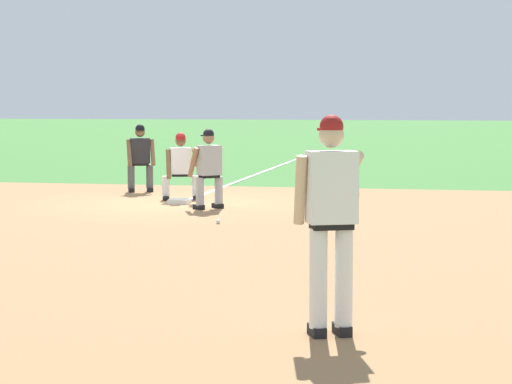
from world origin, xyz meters
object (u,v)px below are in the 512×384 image
at_px(pitcher, 332,211).
at_px(baserunner, 209,166).
at_px(first_base_bag, 179,201).
at_px(baseball, 218,222).
at_px(first_baseman, 182,163).
at_px(umpire, 140,155).

xyz_separation_m(pitcher, baserunner, (9.29, 3.36, -0.27)).
xyz_separation_m(first_base_bag, baserunner, (-0.78, -0.77, 0.75)).
distance_m(baseball, first_baseman, 3.92).
height_order(baseball, first_baseman, first_baseman).
bearing_deg(baseball, baserunner, 17.68).
height_order(baserunner, umpire, same).
relative_size(baseball, pitcher, 0.04).
bearing_deg(first_base_bag, baserunner, -135.22).
height_order(first_base_bag, baserunner, baserunner).
distance_m(first_base_bag, baserunner, 1.33).
bearing_deg(first_baseman, first_base_bag, -169.49).
relative_size(first_base_bag, baserunner, 0.26).
relative_size(pitcher, umpire, 1.27).
bearing_deg(baserunner, first_baseman, 32.28).
bearing_deg(first_base_bag, umpire, 33.90).
bearing_deg(baserunner, first_base_bag, 44.78).
bearing_deg(baseball, pitcher, -159.48).
xyz_separation_m(baserunner, umpire, (2.98, 2.25, 0.00)).
bearing_deg(baseball, umpire, 29.87).
bearing_deg(baseball, first_baseman, 23.94).
xyz_separation_m(first_base_bag, umpire, (2.20, 1.48, 0.75)).
bearing_deg(first_baseman, pitcher, -158.33).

